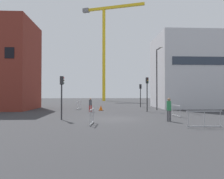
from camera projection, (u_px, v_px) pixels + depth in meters
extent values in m
plane|color=#333335|center=(114.00, 119.00, 18.45)|extent=(160.00, 160.00, 0.00)
cube|color=maroon|center=(5.00, 65.00, 29.16)|extent=(7.50, 8.06, 11.91)
cube|color=black|center=(9.00, 53.00, 25.24)|extent=(1.10, 0.06, 1.30)
cube|color=silver|center=(196.00, 72.00, 33.29)|extent=(12.49, 8.66, 10.98)
cube|color=#2D3847|center=(211.00, 61.00, 28.95)|extent=(10.49, 0.08, 1.10)
cylinder|color=yellow|center=(104.00, 55.00, 62.75)|extent=(0.90, 0.90, 26.64)
cube|color=yellow|center=(114.00, 7.00, 62.14)|extent=(16.85, 6.43, 0.70)
cube|color=slate|center=(86.00, 10.00, 64.58)|extent=(2.09, 1.72, 1.10)
cylinder|color=black|center=(157.00, 80.00, 28.41)|extent=(0.14, 0.14, 7.99)
cube|color=black|center=(159.00, 49.00, 27.53)|extent=(0.16, 1.92, 0.10)
ellipsoid|color=silver|center=(161.00, 47.00, 26.58)|extent=(0.44, 0.24, 0.16)
cylinder|color=black|center=(140.00, 98.00, 34.01)|extent=(0.12, 0.12, 2.92)
cube|color=black|center=(140.00, 86.00, 34.04)|extent=(0.33, 0.35, 0.70)
sphere|color=#390605|center=(140.00, 85.00, 34.21)|extent=(0.11, 0.11, 0.11)
sphere|color=#F2A514|center=(140.00, 86.00, 34.20)|extent=(0.11, 0.11, 0.11)
sphere|color=#07330F|center=(140.00, 88.00, 34.20)|extent=(0.11, 0.11, 0.11)
cylinder|color=#232326|center=(147.00, 97.00, 25.59)|extent=(0.12, 0.12, 3.37)
cube|color=#232326|center=(147.00, 80.00, 25.63)|extent=(0.31, 0.33, 0.70)
sphere|color=#390605|center=(148.00, 78.00, 25.46)|extent=(0.11, 0.11, 0.11)
sphere|color=#F2A514|center=(148.00, 80.00, 25.46)|extent=(0.11, 0.11, 0.11)
sphere|color=#07330F|center=(148.00, 82.00, 25.46)|extent=(0.11, 0.11, 0.11)
cylinder|color=#2D2D30|center=(62.00, 102.00, 17.84)|extent=(0.12, 0.12, 2.90)
cube|color=#2D2D30|center=(62.00, 80.00, 17.87)|extent=(0.34, 0.31, 0.70)
sphere|color=red|center=(64.00, 78.00, 17.93)|extent=(0.11, 0.11, 0.11)
sphere|color=#3C2905|center=(64.00, 80.00, 17.93)|extent=(0.11, 0.11, 0.11)
sphere|color=#07330F|center=(64.00, 83.00, 17.92)|extent=(0.11, 0.11, 0.11)
cylinder|color=red|center=(91.00, 108.00, 25.43)|extent=(0.14, 0.14, 0.78)
cylinder|color=red|center=(90.00, 108.00, 25.48)|extent=(0.14, 0.14, 0.78)
cylinder|color=#4C4C51|center=(90.00, 102.00, 25.47)|extent=(0.34, 0.34, 0.65)
sphere|color=tan|center=(90.00, 99.00, 25.48)|extent=(0.21, 0.21, 0.21)
cylinder|color=#4C4C51|center=(170.00, 116.00, 16.69)|extent=(0.14, 0.14, 0.86)
cylinder|color=#4C4C51|center=(168.00, 116.00, 16.63)|extent=(0.14, 0.14, 0.86)
cylinder|color=#2D844C|center=(169.00, 106.00, 16.67)|extent=(0.34, 0.34, 0.72)
sphere|color=#8C6647|center=(169.00, 100.00, 16.68)|extent=(0.23, 0.23, 0.23)
cube|color=#9EA0A5|center=(204.00, 111.00, 13.62)|extent=(2.31, 0.08, 0.06)
cube|color=#9EA0A5|center=(204.00, 126.00, 13.60)|extent=(2.31, 0.08, 0.06)
cylinder|color=#9EA0A5|center=(188.00, 120.00, 13.55)|extent=(0.04, 0.04, 1.05)
cylinder|color=#9EA0A5|center=(204.00, 119.00, 13.61)|extent=(0.04, 0.04, 1.05)
cylinder|color=#9EA0A5|center=(220.00, 119.00, 13.67)|extent=(0.04, 0.04, 1.05)
cube|color=#9EA0A5|center=(92.00, 109.00, 15.04)|extent=(0.24, 1.89, 0.06)
cube|color=#9EA0A5|center=(92.00, 123.00, 15.02)|extent=(0.24, 1.89, 0.06)
cylinder|color=#9EA0A5|center=(90.00, 118.00, 14.18)|extent=(0.04, 0.04, 1.05)
cylinder|color=#9EA0A5|center=(92.00, 117.00, 15.03)|extent=(0.04, 0.04, 1.05)
cylinder|color=#9EA0A5|center=(93.00, 116.00, 15.88)|extent=(0.04, 0.04, 1.05)
cube|color=#B2B5BA|center=(176.00, 105.00, 20.32)|extent=(0.07, 2.25, 0.06)
cube|color=#B2B5BA|center=(176.00, 115.00, 20.30)|extent=(0.07, 2.25, 0.06)
cylinder|color=#B2B5BA|center=(180.00, 112.00, 19.30)|extent=(0.04, 0.04, 1.05)
cylinder|color=#B2B5BA|center=(176.00, 111.00, 20.31)|extent=(0.04, 0.04, 1.05)
cylinder|color=#B2B5BA|center=(172.00, 110.00, 21.32)|extent=(0.04, 0.04, 1.05)
cube|color=#B2B5BA|center=(79.00, 102.00, 29.70)|extent=(0.36, 2.47, 0.06)
cube|color=#B2B5BA|center=(79.00, 108.00, 29.68)|extent=(0.36, 2.47, 0.06)
cylinder|color=#B2B5BA|center=(77.00, 106.00, 28.58)|extent=(0.04, 0.04, 1.05)
cylinder|color=#B2B5BA|center=(79.00, 105.00, 29.69)|extent=(0.04, 0.04, 1.05)
cylinder|color=#B2B5BA|center=(80.00, 105.00, 30.80)|extent=(0.04, 0.04, 1.05)
cube|color=black|center=(101.00, 110.00, 27.22)|extent=(0.67, 0.67, 0.03)
cone|color=#E55B0F|center=(101.00, 108.00, 27.23)|extent=(0.51, 0.51, 0.67)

